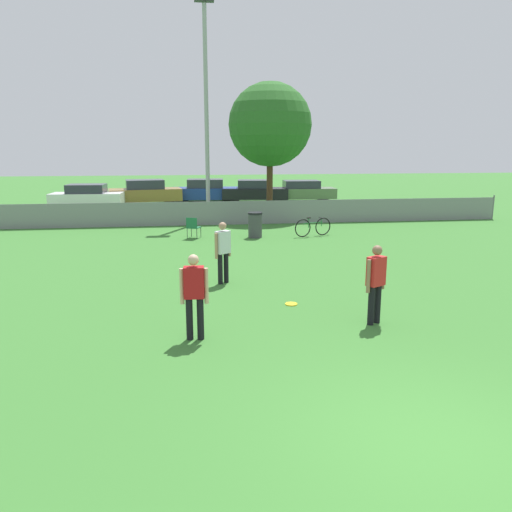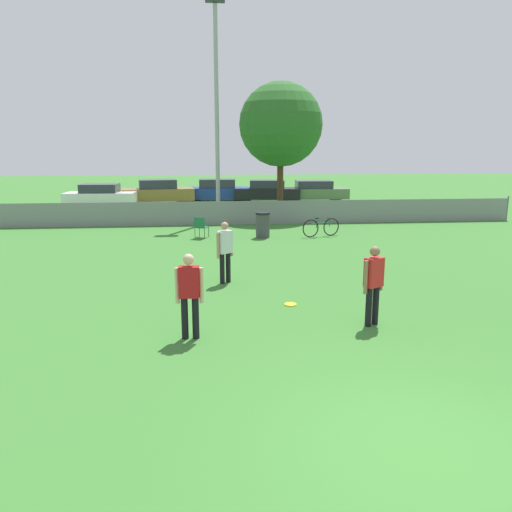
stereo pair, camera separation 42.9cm
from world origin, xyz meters
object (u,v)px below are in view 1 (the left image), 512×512
player_defender_red (194,292)px  trash_bin (255,225)px  light_pole (206,95)px  bicycle_sideline (313,227)px  parked_car_white (87,196)px  frisbee_disc (291,304)px  parked_car_dark (255,191)px  parked_car_blue (205,191)px  player_thrower_red (376,280)px  player_receiver_white (223,249)px  parked_car_olive (301,191)px  folding_chair_sideline (193,226)px  parked_car_tan (145,192)px  tree_near_pole (270,125)px

player_defender_red → trash_bin: bearing=79.7°
light_pole → trash_bin: bearing=-72.2°
bicycle_sideline → parked_car_white: 15.59m
frisbee_disc → parked_car_dark: bearing=84.5°
light_pole → parked_car_blue: size_ratio=2.26×
light_pole → player_thrower_red: light_pole is taller
trash_bin → parked_car_blue: 13.79m
player_thrower_red → parked_car_blue: 24.11m
player_receiver_white → bicycle_sideline: 7.88m
parked_car_white → bicycle_sideline: bearing=-42.6°
bicycle_sideline → player_receiver_white: bearing=-140.1°
parked_car_dark → trash_bin: bearing=-91.1°
frisbee_disc → parked_car_olive: parked_car_olive is taller
parked_car_blue → player_receiver_white: bearing=-86.6°
player_defender_red → folding_chair_sideline: bearing=92.8°
bicycle_sideline → player_thrower_red: bearing=-115.4°
folding_chair_sideline → trash_bin: size_ratio=0.84×
player_receiver_white → parked_car_blue: size_ratio=0.36×
frisbee_disc → bicycle_sideline: bicycle_sideline is taller
parked_car_blue → player_defender_red: bearing=-88.4°
player_receiver_white → player_thrower_red: same height
player_receiver_white → player_defender_red: bearing=-138.1°
folding_chair_sideline → frisbee_disc: bearing=127.6°
light_pole → player_defender_red: 16.57m
bicycle_sideline → parked_car_dark: 13.23m
light_pole → parked_car_dark: 10.20m
player_defender_red → parked_car_blue: 24.36m
player_thrower_red → folding_chair_sideline: bearing=79.4°
player_defender_red → parked_car_white: bearing=108.9°
player_thrower_red → bicycle_sideline: 10.32m
light_pole → parked_car_tan: light_pole is taller
frisbee_disc → tree_near_pole: bearing=82.6°
light_pole → parked_car_tan: 10.04m
frisbee_disc → folding_chair_sideline: 9.15m
trash_bin → parked_car_olive: (4.89, 13.15, 0.16)m
folding_chair_sideline → parked_car_tan: parked_car_tan is taller
parked_car_white → parked_car_tan: (3.24, 1.84, 0.04)m
player_receiver_white → player_thrower_red: size_ratio=1.00×
parked_car_dark → parked_car_olive: bearing=6.0°
frisbee_disc → parked_car_white: 21.49m
trash_bin → parked_car_dark: 13.30m
trash_bin → player_receiver_white: bearing=-104.8°
tree_near_pole → parked_car_white: tree_near_pole is taller
bicycle_sideline → trash_bin: trash_bin is taller
folding_chair_sideline → bicycle_sideline: size_ratio=0.52×
frisbee_disc → trash_bin: size_ratio=0.28×
light_pole → parked_car_olive: light_pole is taller
frisbee_disc → parked_car_blue: 22.53m
player_receiver_white → trash_bin: 6.95m
parked_car_white → tree_near_pole: bearing=-22.7°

